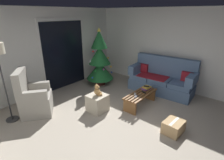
# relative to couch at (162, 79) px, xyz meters

# --- Properties ---
(ground_plane) EXTENTS (7.00, 7.00, 0.00)m
(ground_plane) POSITION_rel_couch_xyz_m (-2.32, -0.29, -0.40)
(ground_plane) COLOR #9E9384
(wall_back) EXTENTS (5.72, 0.12, 2.50)m
(wall_back) POSITION_rel_couch_xyz_m (-2.32, 2.77, 0.85)
(wall_back) COLOR silver
(wall_back) RESTS_ON ground
(wall_right) EXTENTS (0.12, 6.00, 2.50)m
(wall_right) POSITION_rel_couch_xyz_m (0.54, -0.29, 0.85)
(wall_right) COLOR silver
(wall_right) RESTS_ON ground
(patio_door_frame) EXTENTS (1.60, 0.02, 2.20)m
(patio_door_frame) POSITION_rel_couch_xyz_m (-1.60, 2.70, 0.70)
(patio_door_frame) COLOR silver
(patio_door_frame) RESTS_ON ground
(patio_door_glass) EXTENTS (1.50, 0.02, 2.10)m
(patio_door_glass) POSITION_rel_couch_xyz_m (-1.60, 2.68, 0.65)
(patio_door_glass) COLOR black
(patio_door_glass) RESTS_ON ground
(couch) EXTENTS (0.90, 1.98, 1.08)m
(couch) POSITION_rel_couch_xyz_m (0.00, 0.00, 0.00)
(couch) COLOR slate
(couch) RESTS_ON ground
(coffee_table) EXTENTS (1.10, 0.40, 0.36)m
(coffee_table) POSITION_rel_couch_xyz_m (-1.21, 0.03, -0.16)
(coffee_table) COLOR brown
(coffee_table) RESTS_ON ground
(remote_black) EXTENTS (0.11, 0.16, 0.02)m
(remote_black) POSITION_rel_couch_xyz_m (-1.11, -0.01, -0.03)
(remote_black) COLOR black
(remote_black) RESTS_ON coffee_table
(remote_graphite) EXTENTS (0.16, 0.07, 0.02)m
(remote_graphite) POSITION_rel_couch_xyz_m (-1.47, 0.00, -0.03)
(remote_graphite) COLOR #333338
(remote_graphite) RESTS_ON coffee_table
(remote_silver) EXTENTS (0.15, 0.13, 0.02)m
(remote_silver) POSITION_rel_couch_xyz_m (-1.37, 0.09, -0.03)
(remote_silver) COLOR #ADADB2
(remote_silver) RESTS_ON coffee_table
(book_stack) EXTENTS (0.27, 0.21, 0.08)m
(book_stack) POSITION_rel_couch_xyz_m (-0.88, 0.04, -0.00)
(book_stack) COLOR #6B3D7A
(book_stack) RESTS_ON coffee_table
(cell_phone) EXTENTS (0.13, 0.16, 0.01)m
(cell_phone) POSITION_rel_couch_xyz_m (-0.87, 0.05, 0.04)
(cell_phone) COLOR black
(cell_phone) RESTS_ON book_stack
(christmas_tree) EXTENTS (0.92, 0.91, 1.91)m
(christmas_tree) POSITION_rel_couch_xyz_m (-0.80, 1.89, 0.45)
(christmas_tree) COLOR #4C1E19
(christmas_tree) RESTS_ON ground
(armchair) EXTENTS (0.96, 0.96, 1.13)m
(armchair) POSITION_rel_couch_xyz_m (-3.20, 1.81, 0.00)
(armchair) COLOR gray
(armchair) RESTS_ON ground
(ottoman) EXTENTS (0.44, 0.44, 0.44)m
(ottoman) POSITION_rel_couch_xyz_m (-2.13, 0.72, -0.18)
(ottoman) COLOR #B2A893
(ottoman) RESTS_ON ground
(teddy_bear_honey) EXTENTS (0.22, 0.21, 0.29)m
(teddy_bear_honey) POSITION_rel_couch_xyz_m (-2.12, 0.71, 0.16)
(teddy_bear_honey) COLOR tan
(teddy_bear_honey) RESTS_ON ottoman
(cardboard_box_taped_mid_floor) EXTENTS (0.45, 0.38, 0.27)m
(cardboard_box_taped_mid_floor) POSITION_rel_couch_xyz_m (-1.74, -1.10, -0.27)
(cardboard_box_taped_mid_floor) COLOR tan
(cardboard_box_taped_mid_floor) RESTS_ON ground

